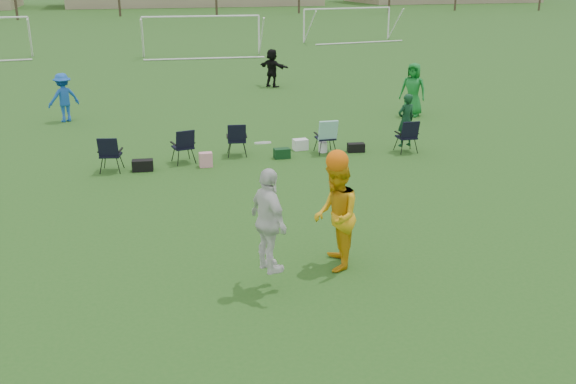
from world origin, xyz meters
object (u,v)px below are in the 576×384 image
object	(u,v)px
goal_right	(348,15)
center_contest	(313,216)
fielder_green_far	(413,90)
fielder_blue	(64,98)
goal_mid	(201,24)
fielder_black	(272,68)

from	to	relation	value
goal_right	center_contest	bearing A→B (deg)	-119.31
fielder_green_far	fielder_blue	bearing A→B (deg)	-148.88
center_contest	goal_mid	world-z (taller)	center_contest
fielder_blue	fielder_green_far	world-z (taller)	fielder_green_far
center_contest	fielder_black	bearing A→B (deg)	77.98
fielder_green_far	fielder_black	size ratio (longest dim) A/B	1.12
fielder_black	center_contest	distance (m)	19.43
fielder_blue	goal_mid	distance (m)	19.08
center_contest	goal_right	size ratio (longest dim) A/B	0.35
center_contest	fielder_blue	bearing A→B (deg)	108.95
goal_right	fielder_green_far	bearing A→B (deg)	-113.38
fielder_blue	goal_right	world-z (taller)	goal_right
fielder_green_far	goal_mid	bearing A→B (deg)	145.92
fielder_blue	goal_right	bearing A→B (deg)	-154.63
fielder_green_far	center_contest	distance (m)	13.77
goal_mid	fielder_blue	bearing A→B (deg)	-108.94
goal_right	fielder_black	bearing A→B (deg)	-127.77
fielder_green_far	center_contest	bearing A→B (deg)	-80.74
fielder_blue	fielder_black	world-z (taller)	fielder_black
fielder_black	center_contest	xyz separation A→B (m)	(-4.05, -19.01, 0.23)
fielder_blue	goal_right	distance (m)	30.54
fielder_blue	center_contest	world-z (taller)	center_contest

